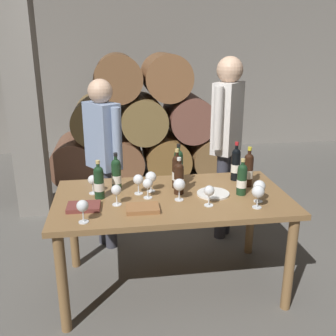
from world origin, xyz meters
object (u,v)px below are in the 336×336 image
at_px(wine_glass_4, 209,191).
at_px(serving_plate, 213,194).
at_px(wine_glass_5, 116,191).
at_px(tasting_notebook, 84,207).
at_px(wine_bottle_5, 99,182).
at_px(wine_bottle_2, 178,165).
at_px(wine_bottle_3, 116,175).
at_px(wine_bottle_1, 179,178).
at_px(wine_glass_9, 258,192).
at_px(wine_glass_3, 148,184).
at_px(wine_glass_0, 83,207).
at_px(leather_ledger, 143,208).
at_px(sommelier_presenting, 227,132).
at_px(wine_glass_7, 259,187).
at_px(wine_bottle_6, 248,169).
at_px(wine_glass_1, 151,178).
at_px(wine_glass_2, 179,185).
at_px(dining_table, 172,207).
at_px(wine_bottle_0, 242,179).
at_px(taster_seated_left, 103,151).
at_px(wine_bottle_4, 236,164).
at_px(wine_bottle_7, 177,171).
at_px(wine_glass_8, 93,181).
at_px(wine_glass_6, 138,180).

relative_size(wine_glass_4, serving_plate, 0.61).
relative_size(wine_glass_5, tasting_notebook, 0.66).
distance_m(wine_bottle_5, wine_glass_4, 0.78).
height_order(wine_bottle_2, wine_bottle_3, wine_bottle_2).
xyz_separation_m(wine_bottle_1, wine_glass_9, (0.48, -0.33, -0.01)).
relative_size(wine_bottle_2, wine_glass_3, 2.12).
height_order(wine_bottle_1, wine_glass_5, wine_bottle_1).
xyz_separation_m(wine_glass_0, leather_ledger, (0.38, 0.13, -0.09)).
bearing_deg(wine_glass_9, wine_bottle_1, 146.02).
bearing_deg(serving_plate, wine_glass_9, -48.96).
bearing_deg(leather_ledger, wine_glass_9, -4.35).
xyz_separation_m(leather_ledger, sommelier_presenting, (0.86, 0.97, 0.27)).
bearing_deg(wine_glass_7, wine_bottle_2, 134.90).
relative_size(wine_bottle_6, wine_glass_3, 2.14).
xyz_separation_m(wine_glass_1, leather_ledger, (-0.09, -0.33, -0.10)).
xyz_separation_m(wine_glass_2, wine_glass_4, (0.18, -0.13, -0.01)).
distance_m(dining_table, wine_bottle_0, 0.55).
xyz_separation_m(wine_glass_7, taster_seated_left, (-1.08, 0.91, 0.05)).
xyz_separation_m(wine_glass_0, taster_seated_left, (0.11, 1.06, 0.06)).
distance_m(wine_bottle_2, wine_bottle_4, 0.46).
bearing_deg(taster_seated_left, dining_table, -55.38).
relative_size(wine_bottle_2, sommelier_presenting, 0.18).
bearing_deg(wine_glass_2, wine_glass_9, -22.38).
relative_size(wine_bottle_5, wine_glass_4, 1.93).
height_order(wine_bottle_1, tasting_notebook, wine_bottle_1).
bearing_deg(wine_glass_1, serving_plate, -16.06).
height_order(wine_bottle_6, wine_glass_1, wine_bottle_6).
distance_m(wine_bottle_7, wine_glass_8, 0.64).
xyz_separation_m(wine_bottle_5, wine_glass_7, (1.11, -0.23, -0.01)).
distance_m(wine_glass_5, wine_glass_7, 0.99).
bearing_deg(wine_glass_0, wine_bottle_6, 20.58).
bearing_deg(wine_bottle_3, wine_bottle_0, -12.87).
distance_m(wine_bottle_4, sommelier_presenting, 0.51).
bearing_deg(wine_glass_8, wine_glass_3, -19.93).
height_order(wine_bottle_2, wine_glass_1, wine_bottle_2).
distance_m(wine_bottle_4, wine_glass_3, 0.79).
bearing_deg(wine_bottle_2, serving_plate, -56.84).
bearing_deg(wine_glass_4, sommelier_presenting, 67.28).
distance_m(wine_bottle_0, wine_bottle_7, 0.49).
height_order(wine_bottle_3, wine_glass_4, wine_bottle_3).
xyz_separation_m(dining_table, wine_glass_6, (-0.24, 0.08, 0.20)).
bearing_deg(leather_ledger, wine_glass_8, 134.94).
height_order(wine_glass_9, sommelier_presenting, sommelier_presenting).
xyz_separation_m(wine_bottle_0, wine_glass_0, (-1.12, -0.30, -0.01)).
bearing_deg(sommelier_presenting, serving_plate, -112.63).
relative_size(wine_glass_5, taster_seated_left, 0.09).
xyz_separation_m(wine_glass_0, wine_glass_4, (0.84, 0.14, -0.00)).
bearing_deg(leather_ledger, wine_bottle_6, 22.40).
bearing_deg(tasting_notebook, wine_bottle_7, 25.04).
bearing_deg(serving_plate, wine_bottle_5, 176.24).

